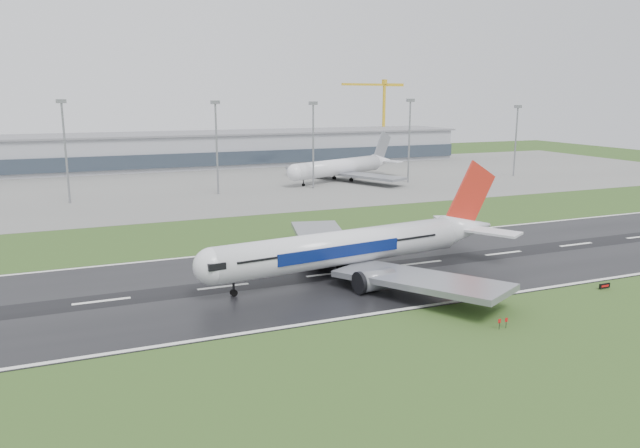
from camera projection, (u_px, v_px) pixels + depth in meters
name	position (u px, v px, depth m)	size (l,w,h in m)	color
ground	(421.00, 263.00, 119.49)	(520.00, 520.00, 0.00)	#294619
runway	(421.00, 263.00, 119.48)	(400.00, 45.00, 0.10)	black
apron	(250.00, 182.00, 232.64)	(400.00, 130.00, 0.08)	slate
terminal	(215.00, 150.00, 285.40)	(240.00, 36.00, 15.00)	gray
main_airliner	(362.00, 224.00, 110.09)	(63.97, 60.93, 18.89)	silver
parked_airliner	(342.00, 158.00, 233.62)	(59.74, 55.62, 17.51)	silver
tower_crane	(384.00, 118.00, 332.46)	(41.78, 2.28, 41.48)	gold
runway_sign	(604.00, 286.00, 103.50)	(2.30, 0.26, 1.04)	black
floodmast_1	(66.00, 154.00, 182.96)	(0.64, 0.64, 30.40)	gray
floodmast_2	(217.00, 150.00, 200.21)	(0.64, 0.64, 29.90)	gray
floodmast_3	(313.00, 147.00, 213.03)	(0.64, 0.64, 29.45)	gray
floodmast_4	(409.00, 143.00, 227.38)	(0.64, 0.64, 30.32)	gray
floodmast_5	(516.00, 142.00, 246.20)	(0.64, 0.64, 27.72)	gray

